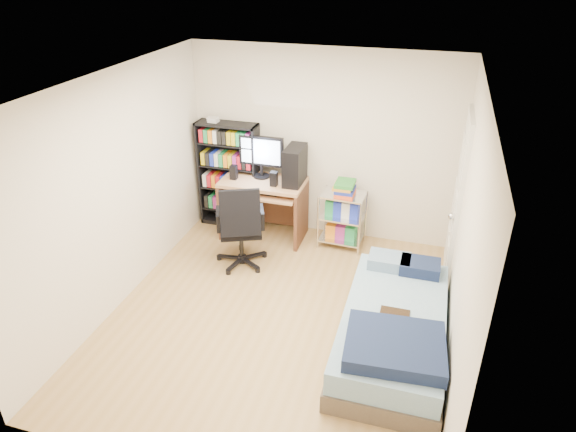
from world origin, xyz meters
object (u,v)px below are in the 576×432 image
(media_shelf, at_px, (229,174))
(office_chair, at_px, (241,240))
(bed, at_px, (393,329))
(computer_desk, at_px, (272,185))

(media_shelf, bearing_deg, office_chair, -61.31)
(office_chair, bearing_deg, bed, -50.58)
(office_chair, relative_size, bed, 0.55)
(bed, bearing_deg, computer_desk, 134.69)
(media_shelf, distance_m, bed, 3.25)
(computer_desk, height_order, office_chair, computer_desk)
(computer_desk, xyz_separation_m, office_chair, (-0.14, -0.83, -0.40))
(computer_desk, distance_m, bed, 2.65)
(office_chair, bearing_deg, computer_desk, 57.43)
(media_shelf, bearing_deg, computer_desk, -13.14)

